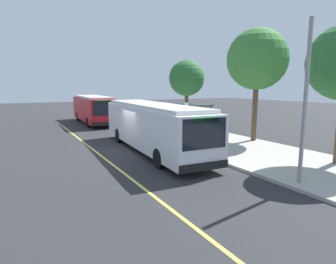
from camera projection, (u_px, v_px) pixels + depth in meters
ground_plane at (133, 150)px, 18.00m from camera, size 120.00×120.00×0.00m
sidewalk_curb at (209, 140)px, 20.84m from camera, size 44.00×6.40×0.15m
lane_stripe_center at (99, 154)px, 16.95m from camera, size 36.00×0.14×0.01m
transit_bus_main at (153, 125)px, 17.52m from camera, size 12.08×3.26×2.95m
transit_bus_second at (93, 108)px, 30.85m from camera, size 10.50×2.99×2.95m
bus_shelter at (194, 113)px, 22.32m from camera, size 2.90×1.60×2.48m
waiting_bench at (194, 129)px, 22.54m from camera, size 1.60×0.48×0.95m
route_sign_post at (187, 117)px, 18.99m from camera, size 0.44×0.08×2.80m
pedestrian_commuter at (185, 125)px, 21.41m from camera, size 0.24×0.40×1.69m
street_tree_near_shelter at (257, 60)px, 19.57m from camera, size 4.20×4.20×7.80m
street_tree_upstreet at (187, 78)px, 27.06m from camera, size 3.40×3.40×6.31m
utility_pole at (305, 103)px, 10.97m from camera, size 0.16×0.16×6.40m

